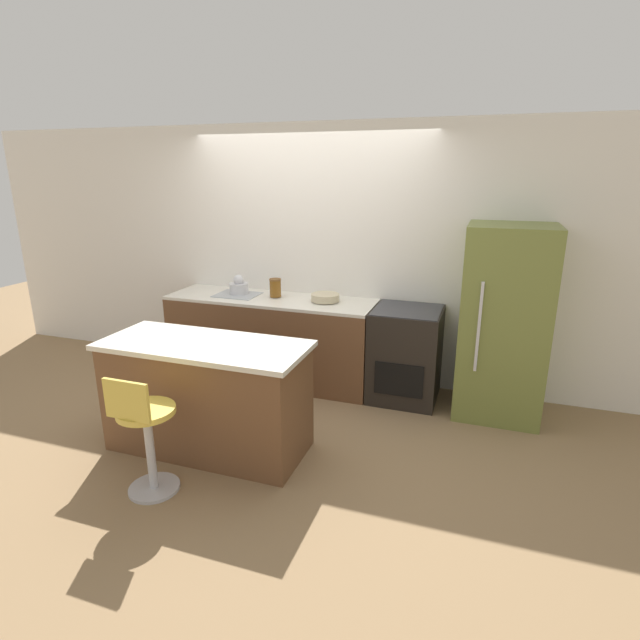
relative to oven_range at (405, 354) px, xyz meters
name	(u,v)px	position (x,y,z in m)	size (l,w,h in m)	color
ground_plane	(288,395)	(-1.09, -0.34, -0.45)	(14.00, 14.00, 0.00)	#8E704C
wall_back	(311,254)	(-1.09, 0.35, 0.85)	(8.00, 0.06, 2.60)	white
back_counter	(271,339)	(-1.41, 0.00, 0.00)	(2.16, 0.64, 0.90)	brown
kitchen_island	(207,396)	(-1.31, -1.43, 0.00)	(1.60, 0.69, 0.89)	brown
oven_range	(405,354)	(0.00, 0.00, 0.00)	(0.64, 0.65, 0.90)	black
refrigerator	(504,323)	(0.85, -0.02, 0.41)	(0.73, 0.71, 1.71)	olive
stool_chair	(146,434)	(-1.39, -2.09, 0.00)	(0.39, 0.39, 0.89)	#B7B7BC
kettle	(239,286)	(-1.79, 0.04, 0.52)	(0.20, 0.20, 0.20)	silver
mixing_bowl	(325,297)	(-0.83, 0.04, 0.48)	(0.28, 0.28, 0.07)	#C1B28E
canister_jar	(275,288)	(-1.37, 0.04, 0.54)	(0.12, 0.12, 0.19)	brown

